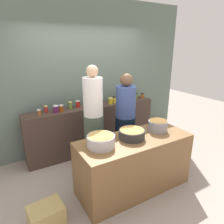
{
  "coord_description": "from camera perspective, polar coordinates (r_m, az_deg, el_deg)",
  "views": [
    {
      "loc": [
        -1.63,
        -2.44,
        2.12
      ],
      "look_at": [
        0.0,
        0.35,
        1.05
      ],
      "focal_mm": 32.58,
      "sensor_mm": 36.0,
      "label": 1
    }
  ],
  "objects": [
    {
      "name": "prep_table",
      "position": [
        3.18,
        6.1,
        -14.16
      ],
      "size": [
        1.7,
        0.7,
        0.83
      ],
      "primitive_type": "cube",
      "color": "brown",
      "rests_on": "ground"
    },
    {
      "name": "preserve_jar_11",
      "position": [
        4.38,
        3.69,
        3.71
      ],
      "size": [
        0.07,
        0.07,
        0.1
      ],
      "color": "#235C21",
      "rests_on": "display_shelf"
    },
    {
      "name": "storefront_wall",
      "position": [
        4.26,
        -7.6,
        9.81
      ],
      "size": [
        4.8,
        0.12,
        3.0
      ],
      "primitive_type": "cube",
      "color": "slate",
      "rests_on": "ground"
    },
    {
      "name": "ground",
      "position": [
        3.62,
        2.94,
        -17.57
      ],
      "size": [
        12.0,
        12.0,
        0.0
      ],
      "primitive_type": "plane",
      "color": "gray"
    },
    {
      "name": "preserve_jar_0",
      "position": [
        3.72,
        -19.79,
        -0.06
      ],
      "size": [
        0.07,
        0.07,
        0.1
      ],
      "color": "#984F21",
      "rests_on": "display_shelf"
    },
    {
      "name": "preserve_jar_12",
      "position": [
        4.5,
        4.39,
        4.27
      ],
      "size": [
        0.08,
        0.08,
        0.13
      ],
      "color": "gold",
      "rests_on": "display_shelf"
    },
    {
      "name": "bread_crate",
      "position": [
        2.9,
        -17.95,
        -25.96
      ],
      "size": [
        0.43,
        0.34,
        0.27
      ],
      "primitive_type": "cube",
      "rotation": [
        0.0,
        0.0,
        0.08
      ],
      "color": "tan",
      "rests_on": "ground"
    },
    {
      "name": "display_shelf",
      "position": [
        4.22,
        -5.16,
        -4.55
      ],
      "size": [
        2.7,
        0.36,
        0.96
      ],
      "primitive_type": "cube",
      "color": "#423129",
      "rests_on": "ground"
    },
    {
      "name": "preserve_jar_13",
      "position": [
        4.51,
        5.99,
        4.22
      ],
      "size": [
        0.09,
        0.09,
        0.12
      ],
      "color": "olive",
      "rests_on": "display_shelf"
    },
    {
      "name": "cooking_pot_center",
      "position": [
        2.96,
        5.58,
        -6.16
      ],
      "size": [
        0.38,
        0.38,
        0.13
      ],
      "color": "#2D2D2D",
      "rests_on": "prep_table"
    },
    {
      "name": "cook_with_tongs",
      "position": [
        3.42,
        -5.14,
        -3.71
      ],
      "size": [
        0.33,
        0.33,
        1.83
      ],
      "color": "#475545",
      "rests_on": "ground"
    },
    {
      "name": "preserve_jar_14",
      "position": [
        4.63,
        6.71,
        4.51
      ],
      "size": [
        0.08,
        0.08,
        0.12
      ],
      "color": "#5D8725",
      "rests_on": "display_shelf"
    },
    {
      "name": "cooking_pot_right",
      "position": [
        3.26,
        12.73,
        -3.75
      ],
      "size": [
        0.3,
        0.3,
        0.17
      ],
      "color": "gray",
      "rests_on": "prep_table"
    },
    {
      "name": "preserve_jar_1",
      "position": [
        3.84,
        -18.07,
        0.83
      ],
      "size": [
        0.07,
        0.07,
        0.12
      ],
      "color": "#AA2923",
      "rests_on": "display_shelf"
    },
    {
      "name": "cook_in_cap",
      "position": [
        3.68,
        3.75,
        -3.44
      ],
      "size": [
        0.36,
        0.36,
        1.67
      ],
      "color": "black",
      "rests_on": "ground"
    },
    {
      "name": "preserve_jar_9",
      "position": [
        4.24,
        0.75,
        3.45
      ],
      "size": [
        0.08,
        0.08,
        0.13
      ],
      "color": "gold",
      "rests_on": "display_shelf"
    },
    {
      "name": "preserve_jar_4",
      "position": [
        3.94,
        -11.64,
        1.9
      ],
      "size": [
        0.07,
        0.07,
        0.13
      ],
      "color": "olive",
      "rests_on": "display_shelf"
    },
    {
      "name": "preserve_jar_10",
      "position": [
        4.34,
        1.79,
        3.64
      ],
      "size": [
        0.08,
        0.08,
        0.11
      ],
      "color": "yellow",
      "rests_on": "display_shelf"
    },
    {
      "name": "preserve_jar_2",
      "position": [
        3.77,
        -15.47,
        0.84
      ],
      "size": [
        0.09,
        0.09,
        0.13
      ],
      "color": "#561A4F",
      "rests_on": "display_shelf"
    },
    {
      "name": "preserve_jar_3",
      "position": [
        3.78,
        -14.03,
        1.0
      ],
      "size": [
        0.08,
        0.08,
        0.13
      ],
      "color": "#8C3B0C",
      "rests_on": "display_shelf"
    },
    {
      "name": "preserve_jar_6",
      "position": [
        3.99,
        -6.36,
        2.32
      ],
      "size": [
        0.08,
        0.08,
        0.13
      ],
      "color": "orange",
      "rests_on": "display_shelf"
    },
    {
      "name": "cooking_pot_left",
      "position": [
        2.71,
        -3.12,
        -8.12
      ],
      "size": [
        0.37,
        0.37,
        0.16
      ],
      "color": "#B7B7BC",
      "rests_on": "prep_table"
    },
    {
      "name": "preserve_jar_7",
      "position": [
        4.17,
        -3.22,
        3.04
      ],
      "size": [
        0.08,
        0.08,
        0.11
      ],
      "color": "orange",
      "rests_on": "display_shelf"
    },
    {
      "name": "preserve_jar_15",
      "position": [
        4.7,
        8.51,
        4.57
      ],
      "size": [
        0.08,
        0.08,
        0.11
      ],
      "color": "#934D19",
      "rests_on": "display_shelf"
    },
    {
      "name": "preserve_jar_5",
      "position": [
        3.99,
        -9.52,
        2.24
      ],
      "size": [
        0.08,
        0.08,
        0.13
      ],
      "color": "#AE2113",
      "rests_on": "display_shelf"
    },
    {
      "name": "preserve_jar_8",
      "position": [
        4.17,
        -0.39,
        3.15
      ],
      "size": [
        0.09,
        0.09,
        0.13
      ],
      "color": "gold",
      "rests_on": "display_shelf"
    }
  ]
}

